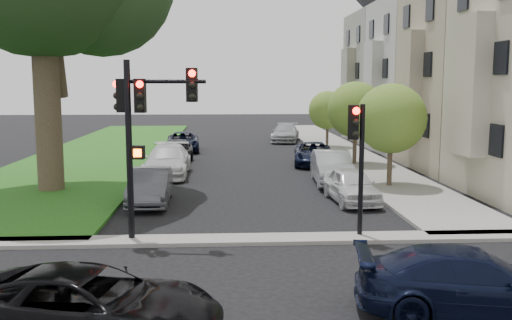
{
  "coord_description": "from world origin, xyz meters",
  "views": [
    {
      "loc": [
        -1.07,
        -14.19,
        4.61
      ],
      "look_at": [
        0.0,
        5.0,
        2.0
      ],
      "focal_mm": 40.0,
      "sensor_mm": 36.0,
      "label": 1
    }
  ],
  "objects": [
    {
      "name": "small_tree_b",
      "position": [
        6.2,
        17.1,
        3.12
      ],
      "size": [
        3.13,
        3.13,
        4.69
      ],
      "color": "#2C271C",
      "rests_on": "ground"
    },
    {
      "name": "car_cross_far",
      "position": [
        3.83,
        -3.54,
        0.67
      ],
      "size": [
        4.83,
        2.52,
        1.34
      ],
      "primitive_type": "imported",
      "rotation": [
        0.0,
        0.0,
        1.43
      ],
      "color": "black",
      "rests_on": "ground"
    },
    {
      "name": "sidewalk_cross",
      "position": [
        0.0,
        2.0,
        0.06
      ],
      "size": [
        60.0,
        1.0,
        0.12
      ],
      "primitive_type": "cube",
      "color": "gray",
      "rests_on": "ground"
    },
    {
      "name": "ground",
      "position": [
        0.0,
        0.0,
        0.0
      ],
      "size": [
        140.0,
        140.0,
        0.0
      ],
      "primitive_type": "plane",
      "color": "black",
      "rests_on": "ground"
    },
    {
      "name": "traffic_signal_main",
      "position": [
        -3.39,
        2.23,
        3.63
      ],
      "size": [
        2.57,
        0.67,
        5.26
      ],
      "color": "black",
      "rests_on": "ground"
    },
    {
      "name": "house_b",
      "position": [
        12.45,
        15.5,
        6.93
      ],
      "size": [
        7.7,
        7.55,
        15.97
      ],
      "color": "gray",
      "rests_on": "ground"
    },
    {
      "name": "car_parked_1",
      "position": [
        3.85,
        11.41,
        0.75
      ],
      "size": [
        1.85,
        4.66,
        1.51
      ],
      "primitive_type": "imported",
      "rotation": [
        0.0,
        0.0,
        -0.06
      ],
      "color": "#999BA0",
      "rests_on": "ground"
    },
    {
      "name": "grass_strip",
      "position": [
        -9.0,
        24.0,
        0.06
      ],
      "size": [
        8.0,
        44.0,
        0.12
      ],
      "primitive_type": "cube",
      "color": "#21520F",
      "rests_on": "ground"
    },
    {
      "name": "traffic_signal_secondary",
      "position": [
        2.81,
        2.19,
        2.79
      ],
      "size": [
        0.54,
        0.44,
        4.0
      ],
      "color": "black",
      "rests_on": "ground"
    },
    {
      "name": "car_parked_6",
      "position": [
        -3.91,
        14.03,
        0.76
      ],
      "size": [
        2.13,
        5.23,
        1.52
      ],
      "primitive_type": "imported",
      "rotation": [
        0.0,
        0.0,
        -0.0
      ],
      "color": "silver",
      "rests_on": "ground"
    },
    {
      "name": "car_parked_8",
      "position": [
        -3.89,
        24.32,
        0.65
      ],
      "size": [
        2.4,
        4.78,
        1.3
      ],
      "primitive_type": "imported",
      "rotation": [
        0.0,
        0.0,
        0.05
      ],
      "color": "black",
      "rests_on": "ground"
    },
    {
      "name": "sidewalk_right",
      "position": [
        6.75,
        24.0,
        0.06
      ],
      "size": [
        3.5,
        44.0,
        0.12
      ],
      "primitive_type": "cube",
      "color": "gray",
      "rests_on": "ground"
    },
    {
      "name": "car_parked_5",
      "position": [
        -3.9,
        7.36,
        0.68
      ],
      "size": [
        1.54,
        4.18,
        1.37
      ],
      "primitive_type": "imported",
      "rotation": [
        0.0,
        0.0,
        0.02
      ],
      "color": "#3F4247",
      "rests_on": "ground"
    },
    {
      "name": "car_parked_7",
      "position": [
        -3.87,
        18.49,
        0.71
      ],
      "size": [
        1.96,
        4.3,
        1.43
      ],
      "primitive_type": "imported",
      "rotation": [
        0.0,
        0.0,
        -0.07
      ],
      "color": "black",
      "rests_on": "ground"
    },
    {
      "name": "small_tree_a",
      "position": [
        6.2,
        10.3,
        3.06
      ],
      "size": [
        3.06,
        3.06,
        4.6
      ],
      "color": "#2C271C",
      "rests_on": "ground"
    },
    {
      "name": "car_parked_0",
      "position": [
        3.83,
        7.29,
        0.66
      ],
      "size": [
        1.82,
        3.98,
        1.32
      ],
      "primitive_type": "imported",
      "rotation": [
        0.0,
        0.0,
        0.07
      ],
      "color": "silver",
      "rests_on": "ground"
    },
    {
      "name": "house_d",
      "position": [
        12.45,
        30.5,
        6.93
      ],
      "size": [
        7.7,
        7.55,
        15.97
      ],
      "color": "gray",
      "rests_on": "ground"
    },
    {
      "name": "car_cross_near",
      "position": [
        -3.51,
        -4.36,
        0.67
      ],
      "size": [
        5.17,
        3.15,
        1.34
      ],
      "primitive_type": "imported",
      "rotation": [
        0.0,
        0.0,
        1.37
      ],
      "color": "black",
      "rests_on": "ground"
    },
    {
      "name": "car_parked_4",
      "position": [
        3.7,
        30.2,
        0.7
      ],
      "size": [
        2.85,
        5.12,
        1.4
      ],
      "primitive_type": "imported",
      "rotation": [
        0.0,
        0.0,
        -0.19
      ],
      "color": "#999BA0",
      "rests_on": "ground"
    },
    {
      "name": "car_parked_2",
      "position": [
        3.93,
        17.44,
        0.64
      ],
      "size": [
        2.67,
        4.83,
        1.28
      ],
      "primitive_type": "imported",
      "rotation": [
        0.0,
        0.0,
        -0.12
      ],
      "color": "black",
      "rests_on": "ground"
    },
    {
      "name": "small_tree_c",
      "position": [
        6.2,
        25.65,
        2.69
      ],
      "size": [
        2.7,
        2.7,
        4.04
      ],
      "color": "#2C271C",
      "rests_on": "ground"
    },
    {
      "name": "house_c",
      "position": [
        12.45,
        23.0,
        6.93
      ],
      "size": [
        7.7,
        7.55,
        15.97
      ],
      "color": "#BCB4AA",
      "rests_on": "ground"
    }
  ]
}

